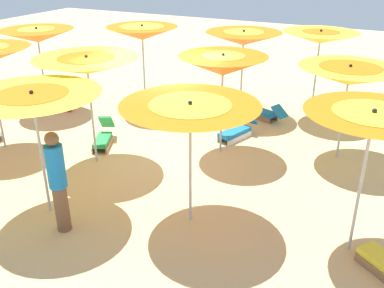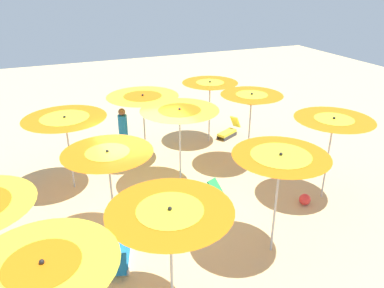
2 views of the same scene
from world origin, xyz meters
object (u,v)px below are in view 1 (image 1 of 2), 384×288
(beach_umbrella_9, at_px, (142,33))
(beach_umbrella_1, at_px, (33,103))
(beach_umbrella_3, at_px, (372,124))
(beach_umbrella_6, at_px, (223,65))
(beach_umbrella_8, at_px, (37,36))
(beachgoer_0, at_px, (58,180))
(beach_umbrella_11, at_px, (320,37))
(lounger_4, at_px, (103,137))
(lounger_0, at_px, (264,112))
(beach_umbrella_2, at_px, (190,115))
(beach_ball, at_px, (68,106))
(lounger_5, at_px, (237,130))
(beach_umbrella_10, at_px, (243,38))
(beach_umbrella_5, at_px, (87,66))
(beach_umbrella_7, at_px, (349,76))

(beach_umbrella_9, bearing_deg, beach_umbrella_1, -76.29)
(beach_umbrella_3, bearing_deg, beach_umbrella_6, 143.32)
(beach_umbrella_8, height_order, beachgoer_0, beach_umbrella_8)
(beach_umbrella_11, relative_size, lounger_4, 2.03)
(beach_umbrella_8, xyz_separation_m, beach_umbrella_9, (2.60, 1.37, 0.06))
(lounger_0, height_order, beachgoer_0, beachgoer_0)
(beach_umbrella_9, xyz_separation_m, lounger_4, (0.49, -2.74, -2.03))
(beach_umbrella_11, bearing_deg, beach_umbrella_2, -97.72)
(beach_umbrella_8, xyz_separation_m, beach_ball, (0.69, 0.13, -2.02))
(lounger_4, distance_m, lounger_5, 3.35)
(beach_umbrella_2, relative_size, beach_umbrella_10, 0.95)
(beach_umbrella_2, bearing_deg, lounger_0, 93.79)
(beach_umbrella_1, height_order, lounger_5, beach_umbrella_1)
(beach_umbrella_3, xyz_separation_m, beach_umbrella_10, (-3.79, 5.09, -0.02))
(beach_umbrella_5, bearing_deg, lounger_4, 115.94)
(beach_umbrella_5, height_order, beach_umbrella_8, beach_umbrella_5)
(lounger_5, bearing_deg, beach_umbrella_7, 107.99)
(beach_umbrella_9, relative_size, lounger_0, 1.83)
(lounger_5, bearing_deg, beach_umbrella_9, -86.76)
(lounger_0, bearing_deg, beach_umbrella_7, 167.67)
(lounger_4, bearing_deg, lounger_5, 99.26)
(beach_umbrella_9, xyz_separation_m, beach_ball, (-1.90, -1.24, -2.08))
(beach_umbrella_5, xyz_separation_m, beach_umbrella_10, (1.84, 4.38, -0.05))
(lounger_4, bearing_deg, beach_umbrella_2, 35.51)
(beach_umbrella_3, distance_m, beach_umbrella_10, 6.35)
(beach_umbrella_5, xyz_separation_m, beach_umbrella_6, (2.32, 1.74, -0.14))
(beach_umbrella_5, xyz_separation_m, lounger_0, (2.59, 4.23, -2.02))
(beach_umbrella_5, distance_m, lounger_5, 4.10)
(beach_umbrella_1, xyz_separation_m, beach_umbrella_6, (1.84, 3.76, -0.03))
(beach_umbrella_2, bearing_deg, beach_umbrella_3, 8.85)
(beach_umbrella_2, xyz_separation_m, beach_umbrella_3, (2.67, 0.42, 0.19))
(beach_umbrella_5, bearing_deg, beach_umbrella_10, 67.27)
(beach_umbrella_2, relative_size, lounger_4, 1.88)
(beach_umbrella_2, relative_size, beach_umbrella_3, 0.95)
(beach_umbrella_7, distance_m, beach_umbrella_9, 5.82)
(beach_umbrella_2, xyz_separation_m, lounger_0, (-0.36, 5.36, -1.81))
(lounger_0, relative_size, beach_ball, 4.32)
(beach_umbrella_7, xyz_separation_m, beach_umbrella_10, (-3.05, 1.75, 0.22))
(beach_umbrella_3, bearing_deg, lounger_4, 166.09)
(beach_umbrella_8, bearing_deg, beach_umbrella_10, 22.89)
(lounger_4, relative_size, beach_ball, 3.88)
(lounger_5, bearing_deg, lounger_4, -37.85)
(lounger_4, bearing_deg, beach_umbrella_5, 1.22)
(beach_umbrella_10, distance_m, lounger_0, 2.12)
(beach_umbrella_5, bearing_deg, beach_umbrella_9, 103.88)
(beach_umbrella_2, height_order, lounger_0, beach_umbrella_2)
(beach_umbrella_1, bearing_deg, lounger_5, 67.62)
(beach_umbrella_10, distance_m, beach_umbrella_11, 2.03)
(beach_umbrella_7, distance_m, lounger_4, 5.84)
(beach_umbrella_3, height_order, beach_umbrella_10, beach_umbrella_3)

